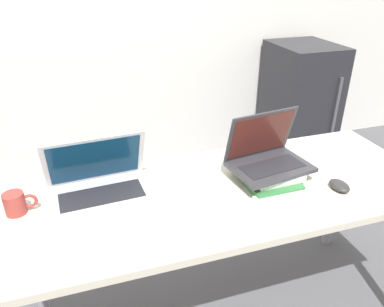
{
  "coord_description": "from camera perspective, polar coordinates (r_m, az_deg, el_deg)",
  "views": [
    {
      "loc": [
        -0.5,
        -0.81,
        1.51
      ],
      "look_at": [
        -0.13,
        0.33,
        0.88
      ],
      "focal_mm": 35.0,
      "sensor_mm": 36.0,
      "label": 1
    }
  ],
  "objects": [
    {
      "name": "book_stack",
      "position": [
        1.56,
        11.41,
        -3.05
      ],
      "size": [
        0.23,
        0.28,
        0.05
      ],
      "color": "#33753D",
      "rests_on": "desk"
    },
    {
      "name": "mug",
      "position": [
        1.47,
        -25.25,
        -6.88
      ],
      "size": [
        0.11,
        0.07,
        0.08
      ],
      "color": "#9E3833",
      "rests_on": "desk"
    },
    {
      "name": "desk",
      "position": [
        1.52,
        4.74,
        -7.76
      ],
      "size": [
        1.71,
        0.65,
        0.7
      ],
      "color": "beige",
      "rests_on": "ground_plane"
    },
    {
      "name": "wireless_keyboard",
      "position": [
        1.46,
        15.37,
        -6.8
      ],
      "size": [
        0.3,
        0.13,
        0.01
      ],
      "color": "white",
      "rests_on": "desk"
    },
    {
      "name": "mini_fridge",
      "position": [
        3.13,
        15.93,
        7.23
      ],
      "size": [
        0.45,
        0.55,
        0.94
      ],
      "color": "#232328",
      "rests_on": "ground_plane"
    },
    {
      "name": "laptop_on_books",
      "position": [
        1.54,
        11.38,
        -0.34
      ],
      "size": [
        0.34,
        0.26,
        0.22
      ],
      "color": "#333338",
      "rests_on": "book_stack"
    },
    {
      "name": "mouse",
      "position": [
        1.58,
        21.55,
        -4.57
      ],
      "size": [
        0.07,
        0.1,
        0.03
      ],
      "color": "#2D2D2D",
      "rests_on": "desk"
    },
    {
      "name": "laptop_left",
      "position": [
        1.47,
        -13.94,
        -4.41
      ],
      "size": [
        0.39,
        0.27,
        0.24
      ],
      "color": "silver",
      "rests_on": "desk"
    }
  ]
}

